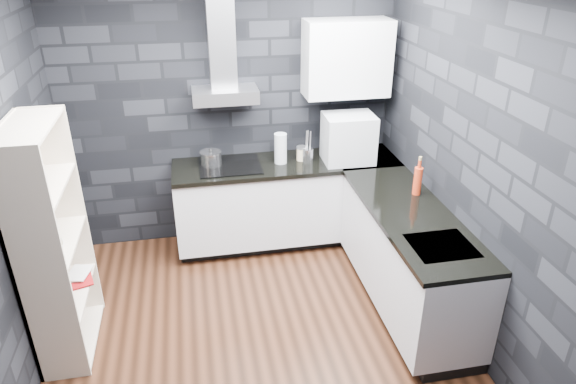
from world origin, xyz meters
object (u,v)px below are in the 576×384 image
object	(u,v)px
appliance_garage	(348,139)
pot	(211,159)
bookshelf	(53,244)
fruit_bowl	(48,249)
glass_vase	(281,148)
utensil_crock	(308,155)
storage_jar	(302,154)
red_bottle	(418,181)

from	to	relation	value
appliance_garage	pot	bearing A→B (deg)	175.60
bookshelf	fruit_bowl	distance (m)	0.13
glass_vase	appliance_garage	distance (m)	0.66
bookshelf	utensil_crock	bearing A→B (deg)	9.24
pot	glass_vase	bearing A→B (deg)	-5.07
storage_jar	bookshelf	xyz separation A→B (m)	(-2.08, -1.17, -0.06)
storage_jar	bookshelf	distance (m)	2.39
appliance_garage	fruit_bowl	distance (m)	2.79
pot	red_bottle	distance (m)	1.93
appliance_garage	red_bottle	xyz separation A→B (m)	(0.36, -0.82, -0.10)
pot	storage_jar	size ratio (longest dim) A/B	1.61
appliance_garage	fruit_bowl	size ratio (longest dim) A/B	2.26
storage_jar	red_bottle	xyz separation A→B (m)	(0.80, -0.92, 0.06)
storage_jar	bookshelf	size ratio (longest dim) A/B	0.07
appliance_garage	fruit_bowl	xyz separation A→B (m)	(-2.51, -1.19, -0.19)
glass_vase	utensil_crock	world-z (taller)	glass_vase
appliance_garage	red_bottle	world-z (taller)	appliance_garage
storage_jar	bookshelf	world-z (taller)	bookshelf
fruit_bowl	bookshelf	bearing A→B (deg)	90.00
utensil_crock	appliance_garage	size ratio (longest dim) A/B	0.28
bookshelf	fruit_bowl	xyz separation A→B (m)	(0.00, -0.12, 0.04)
glass_vase	appliance_garage	bearing A→B (deg)	-6.52
utensil_crock	fruit_bowl	bearing A→B (deg)	-149.77
storage_jar	utensil_crock	distance (m)	0.07
glass_vase	red_bottle	bearing A→B (deg)	-41.28
utensil_crock	fruit_bowl	distance (m)	2.46
storage_jar	fruit_bowl	distance (m)	2.45
utensil_crock	bookshelf	xyz separation A→B (m)	(-2.12, -1.12, -0.07)
pot	red_bottle	bearing A→B (deg)	-29.48
red_bottle	bookshelf	distance (m)	2.89
pot	fruit_bowl	xyz separation A→B (m)	(-1.20, -1.32, -0.03)
pot	red_bottle	world-z (taller)	red_bottle
utensil_crock	pot	bearing A→B (deg)	174.60
storage_jar	appliance_garage	xyz separation A→B (m)	(0.44, -0.10, 0.16)
glass_vase	storage_jar	distance (m)	0.23
glass_vase	fruit_bowl	bearing A→B (deg)	-145.79
pot	fruit_bowl	distance (m)	1.79
fruit_bowl	red_bottle	bearing A→B (deg)	7.44
glass_vase	storage_jar	xyz separation A→B (m)	(0.21, 0.03, -0.09)
red_bottle	pot	bearing A→B (deg)	150.52
glass_vase	utensil_crock	size ratio (longest dim) A/B	2.18
pot	appliance_garage	bearing A→B (deg)	-5.79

